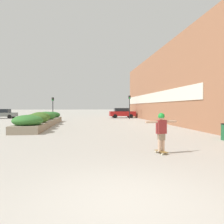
{
  "coord_description": "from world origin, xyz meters",
  "views": [
    {
      "loc": [
        -0.72,
        -4.01,
        1.78
      ],
      "look_at": [
        1.52,
        14.58,
        1.35
      ],
      "focal_mm": 35.0,
      "sensor_mm": 36.0,
      "label": 1
    }
  ],
  "objects_px": {
    "skateboard": "(161,152)",
    "traffic_light_left": "(53,104)",
    "skateboarder": "(161,128)",
    "car_center_left": "(3,114)",
    "traffic_light_right": "(130,103)",
    "car_leftmost": "(122,113)"
  },
  "relations": [
    {
      "from": "skateboarder",
      "to": "car_center_left",
      "type": "distance_m",
      "value": 31.81
    },
    {
      "from": "traffic_light_right",
      "to": "car_center_left",
      "type": "bearing_deg",
      "value": 167.97
    },
    {
      "from": "car_leftmost",
      "to": "traffic_light_right",
      "type": "bearing_deg",
      "value": 8.8
    },
    {
      "from": "skateboarder",
      "to": "car_leftmost",
      "type": "distance_m",
      "value": 27.28
    },
    {
      "from": "skateboarder",
      "to": "car_center_left",
      "type": "bearing_deg",
      "value": 104.13
    },
    {
      "from": "car_center_left",
      "to": "traffic_light_left",
      "type": "distance_m",
      "value": 9.2
    },
    {
      "from": "skateboarder",
      "to": "traffic_light_right",
      "type": "height_order",
      "value": "traffic_light_right"
    },
    {
      "from": "skateboarder",
      "to": "traffic_light_right",
      "type": "relative_size",
      "value": 0.42
    },
    {
      "from": "skateboard",
      "to": "skateboarder",
      "type": "xyz_separation_m",
      "value": [
        -0.0,
        -0.0,
        0.91
      ]
    },
    {
      "from": "car_leftmost",
      "to": "traffic_light_right",
      "type": "xyz_separation_m",
      "value": [
        0.54,
        -3.5,
        1.53
      ]
    },
    {
      "from": "traffic_light_left",
      "to": "traffic_light_right",
      "type": "height_order",
      "value": "traffic_light_right"
    },
    {
      "from": "skateboard",
      "to": "traffic_light_right",
      "type": "bearing_deg",
      "value": 66.11
    },
    {
      "from": "skateboard",
      "to": "skateboarder",
      "type": "relative_size",
      "value": 0.45
    },
    {
      "from": "skateboard",
      "to": "traffic_light_left",
      "type": "xyz_separation_m",
      "value": [
        -7.49,
        23.66,
        2.09
      ]
    },
    {
      "from": "skateboard",
      "to": "traffic_light_left",
      "type": "distance_m",
      "value": 24.91
    },
    {
      "from": "car_center_left",
      "to": "traffic_light_right",
      "type": "bearing_deg",
      "value": 77.97
    },
    {
      "from": "skateboard",
      "to": "traffic_light_left",
      "type": "relative_size",
      "value": 0.21
    },
    {
      "from": "car_leftmost",
      "to": "traffic_light_left",
      "type": "relative_size",
      "value": 1.32
    },
    {
      "from": "traffic_light_left",
      "to": "car_leftmost",
      "type": "bearing_deg",
      "value": 18.14
    },
    {
      "from": "skateboarder",
      "to": "car_center_left",
      "type": "height_order",
      "value": "skateboarder"
    },
    {
      "from": "car_leftmost",
      "to": "skateboarder",
      "type": "bearing_deg",
      "value": -6.37
    },
    {
      "from": "skateboarder",
      "to": "skateboard",
      "type": "bearing_deg",
      "value": 11.26
    }
  ]
}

